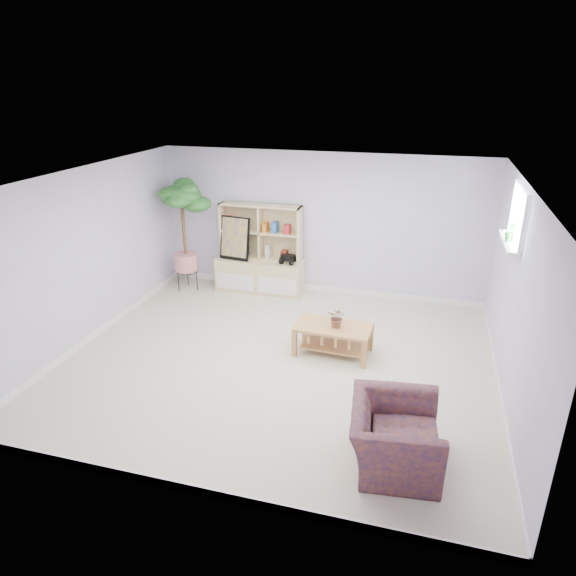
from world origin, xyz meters
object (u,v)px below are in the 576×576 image
(coffee_table, at_px, (333,340))
(floor_tree, at_px, (184,236))
(armchair, at_px, (395,432))
(storage_unit, at_px, (259,249))

(coffee_table, distance_m, floor_tree, 3.41)
(floor_tree, bearing_deg, coffee_table, -28.38)
(coffee_table, height_order, floor_tree, floor_tree)
(coffee_table, distance_m, armchair, 2.20)
(armchair, bearing_deg, coffee_table, 20.29)
(floor_tree, height_order, armchair, floor_tree)
(storage_unit, distance_m, armchair, 4.67)
(storage_unit, xyz_separation_m, armchair, (2.65, -3.83, -0.40))
(coffee_table, xyz_separation_m, floor_tree, (-2.92, 1.58, 0.76))
(armchair, bearing_deg, floor_tree, 41.60)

